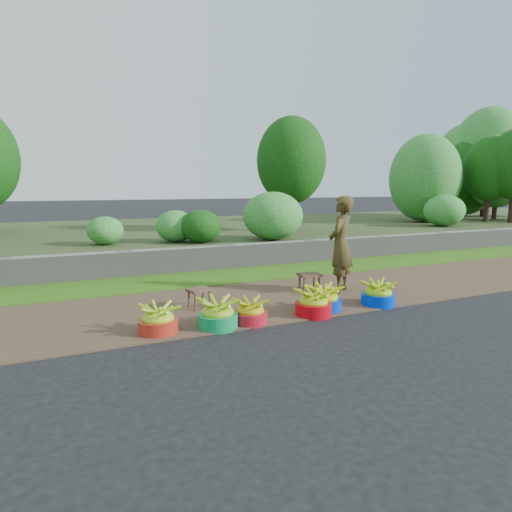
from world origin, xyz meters
name	(u,v)px	position (x,y,z in m)	size (l,w,h in m)	color
ground_plane	(324,318)	(0.00, 0.00, 0.00)	(120.00, 120.00, 0.00)	black
dirt_shoulder	(284,297)	(0.00, 1.25, 0.01)	(80.00, 2.50, 0.02)	#503929
grass_verge	(240,275)	(0.00, 3.25, 0.02)	(80.00, 1.50, 0.04)	#366813
retaining_wall	(226,257)	(0.00, 4.10, 0.28)	(80.00, 0.35, 0.55)	gray
earth_bank	(175,236)	(0.00, 9.00, 0.25)	(80.00, 10.00, 0.50)	#364421
vegetation	(310,163)	(4.34, 7.62, 2.65)	(37.54, 6.88, 4.94)	#2F1C16
basin_a	(158,320)	(-2.31, 0.35, 0.17)	(0.51, 0.51, 0.38)	#AB2617
basin_b	(218,315)	(-1.54, 0.24, 0.18)	(0.54, 0.54, 0.41)	#0D8A49
basin_c	(250,313)	(-1.07, 0.22, 0.16)	(0.47, 0.47, 0.35)	#B01723
basin_d	(313,304)	(-0.08, 0.19, 0.18)	(0.54, 0.54, 0.40)	#B80611
basin_e	(324,299)	(0.21, 0.33, 0.18)	(0.53, 0.53, 0.40)	#0430C0
basin_f	(378,294)	(1.16, 0.23, 0.18)	(0.53, 0.53, 0.40)	#0030D5
stool_left	(199,292)	(-1.50, 1.21, 0.26)	(0.41, 0.35, 0.30)	brown
stool_right	(309,277)	(0.58, 1.38, 0.28)	(0.40, 0.32, 0.33)	brown
vendor_woman	(341,244)	(1.10, 1.20, 0.87)	(0.62, 0.41, 1.70)	black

